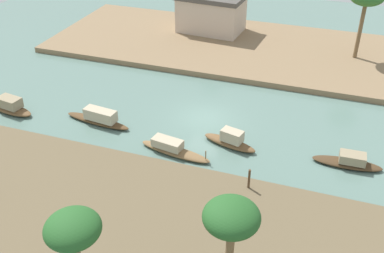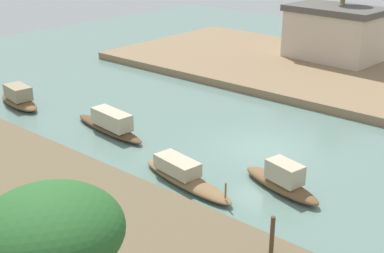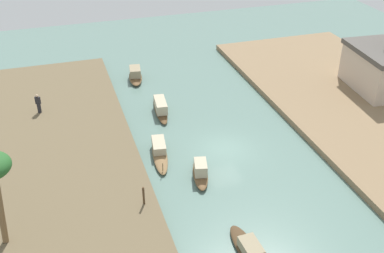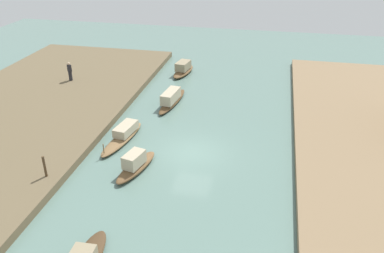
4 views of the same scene
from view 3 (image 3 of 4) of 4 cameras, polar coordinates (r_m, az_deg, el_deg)
river_water at (r=35.67m, az=4.00°, el=-2.75°), size 66.45×66.45×0.00m
riverbank_left at (r=33.77m, az=-18.37°, el=-6.11°), size 39.04×14.55×0.50m
riverbank_right at (r=41.95m, az=21.77°, el=0.83°), size 39.04×14.55×0.50m
sampan_open_hull at (r=40.41m, az=-3.85°, el=2.35°), size 5.38×1.53×1.20m
sampan_upstream_small at (r=34.79m, az=-3.97°, el=-3.00°), size 5.19×1.79×0.98m
sampan_foreground at (r=46.61m, az=-6.88°, el=6.21°), size 4.13×1.83×1.23m
sampan_downstream_large at (r=32.50m, az=1.02°, el=-5.45°), size 3.99×1.90×1.25m
sampan_midstream at (r=27.24m, az=6.95°, el=-14.62°), size 4.37×1.32×0.95m
person_on_near_bank at (r=41.13m, az=-18.10°, el=2.59°), size 0.43×0.46×1.67m
mooring_post at (r=29.45m, az=-5.88°, el=-8.34°), size 0.14×0.14×1.29m
riverside_building at (r=45.87m, az=21.70°, el=6.50°), size 7.13×4.91×3.87m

